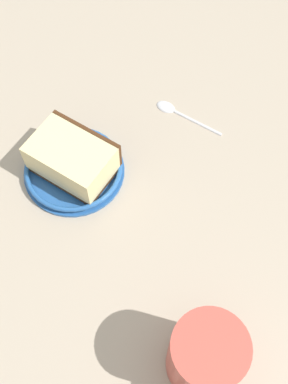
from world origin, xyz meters
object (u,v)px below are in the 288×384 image
object	(u,v)px
tea_mug	(205,358)
teaspoon	(175,110)
cake_slice	(73,158)
small_plate	(74,169)

from	to	relation	value
tea_mug	teaspoon	size ratio (longest dim) A/B	0.99
cake_slice	tea_mug	size ratio (longest dim) A/B	1.18
small_plate	cake_slice	bearing A→B (deg)	108.14
small_plate	tea_mug	distance (cm)	30.86
small_plate	tea_mug	world-z (taller)	tea_mug
tea_mug	small_plate	bearing A→B (deg)	172.76
small_plate	cake_slice	xyz separation A→B (cm)	(-0.08, 0.25, 2.70)
small_plate	tea_mug	xyz separation A→B (cm)	(30.26, -3.84, 4.66)
teaspoon	tea_mug	bearing A→B (deg)	-36.51
cake_slice	teaspoon	xyz separation A→B (cm)	(1.00, 17.63, -3.14)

